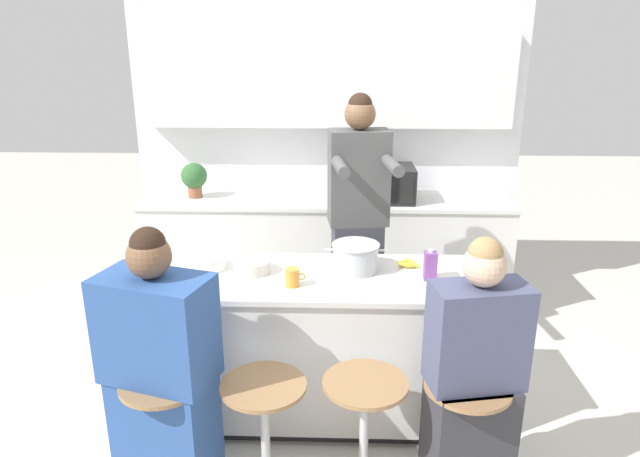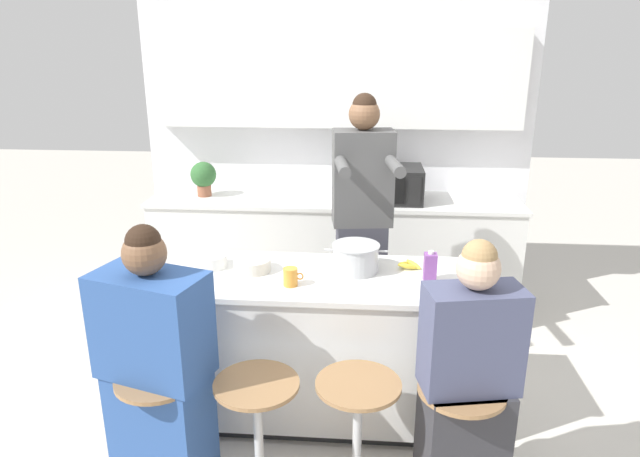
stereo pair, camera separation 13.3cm
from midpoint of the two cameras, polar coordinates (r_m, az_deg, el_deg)
The scene contains 19 objects.
ground_plane at distance 3.59m, azimuth -1.15°, elevation -17.75°, with size 16.00×16.00×0.00m, color beige.
wall_back at distance 4.69m, azimuth -0.11°, elevation 11.36°, with size 3.15×0.22×2.70m.
back_counter at distance 4.68m, azimuth -0.23°, elevation -2.38°, with size 2.93×0.60×0.92m.
kitchen_island at distance 3.35m, azimuth -1.20°, elevation -11.57°, with size 1.74×0.68×0.88m.
bar_stool_leftmost at distance 2.96m, azimuth -16.31°, elevation -18.84°, with size 0.40×0.40×0.63m.
bar_stool_center_left at distance 2.85m, azimuth -6.92°, elevation -19.73°, with size 0.40×0.40×0.63m.
bar_stool_center_right at distance 2.85m, azimuth 3.00°, elevation -19.61°, with size 0.40×0.40×0.63m.
bar_stool_rightmost at distance 2.89m, azimuth 12.79°, elevation -19.49°, with size 0.40×0.40×0.63m.
person_cooking at distance 3.74m, azimuth 2.76°, elevation -0.49°, with size 0.44×0.60×1.81m.
person_wrapped_blanket at distance 2.84m, azimuth -16.94°, elevation -13.96°, with size 0.57×0.42×1.36m.
person_seated_near at distance 2.77m, azimuth 13.62°, elevation -15.29°, with size 0.46×0.33×1.34m.
cooking_pot at distance 3.19m, azimuth 2.39°, elevation -2.89°, with size 0.35×0.27×0.16m.
fruit_bowl at distance 3.22m, azimuth -7.99°, elevation -3.73°, with size 0.21×0.21×0.07m.
mixing_bowl_steel at distance 3.30m, azimuth -12.13°, elevation -3.37°, with size 0.18×0.18×0.07m.
coffee_cup_near at distance 3.01m, azimuth -4.05°, elevation -4.91°, with size 0.11×0.08×0.10m.
banana_bunch at distance 3.28m, azimuth 7.60°, elevation -3.49°, with size 0.15×0.11×0.05m.
juice_carton at distance 3.12m, azimuth 9.77°, elevation -3.67°, with size 0.07×0.07×0.17m.
microwave at distance 4.48m, azimuth 5.22°, elevation 4.52°, with size 0.52×0.40×0.27m.
potted_plant at distance 4.65m, azimuth -13.28°, elevation 4.97°, with size 0.20×0.20×0.28m.
Camera 1 is at (0.10, -2.90, 2.12)m, focal length 32.00 mm.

